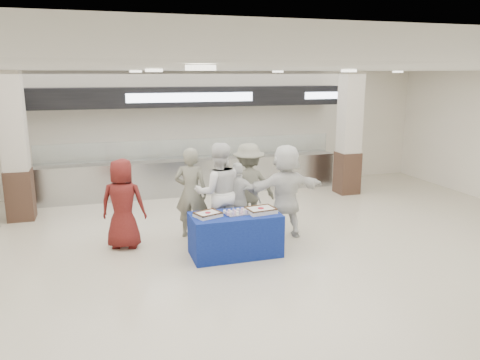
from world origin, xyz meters
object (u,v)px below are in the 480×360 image
object	(u,v)px
chef_tall	(219,192)
cupcake_tray	(238,212)
soldier_a	(191,193)
civilian_maroon	(123,204)
display_table	(235,235)
sheet_cake_right	(261,210)
soldier_b	(248,187)
civilian_white	(285,191)
chef_short	(238,201)
sheet_cake_left	(208,214)

from	to	relation	value
chef_tall	cupcake_tray	bearing A→B (deg)	104.17
soldier_a	chef_tall	xyz separation A→B (m)	(0.46, -0.37, 0.06)
cupcake_tray	civilian_maroon	bearing A→B (deg)	153.34
civilian_maroon	display_table	bearing A→B (deg)	169.99
sheet_cake_right	chef_tall	world-z (taller)	chef_tall
cupcake_tray	soldier_b	world-z (taller)	soldier_b
civilian_white	soldier_b	bearing A→B (deg)	-54.75
cupcake_tray	civilian_white	distance (m)	1.32
civilian_maroon	soldier_a	size ratio (longest dim) A/B	0.94
chef_tall	civilian_white	size ratio (longest dim) A/B	1.03
civilian_maroon	chef_short	world-z (taller)	civilian_maroon
sheet_cake_left	chef_tall	xyz separation A→B (m)	(0.40, 0.81, 0.15)
sheet_cake_left	sheet_cake_right	xyz separation A→B (m)	(0.94, -0.04, 0.01)
cupcake_tray	chef_tall	distance (m)	0.83
civilian_maroon	civilian_white	xyz separation A→B (m)	(3.04, -0.31, 0.09)
sheet_cake_left	cupcake_tray	size ratio (longest dim) A/B	1.09
soldier_a	civilian_maroon	bearing A→B (deg)	33.44
sheet_cake_right	soldier_a	world-z (taller)	soldier_a
sheet_cake_left	soldier_b	size ratio (longest dim) A/B	0.28
civilian_maroon	soldier_b	size ratio (longest dim) A/B	0.94
chef_tall	civilian_white	world-z (taller)	chef_tall
display_table	sheet_cake_right	distance (m)	0.62
soldier_a	chef_tall	world-z (taller)	chef_tall
chef_short	soldier_b	xyz separation A→B (m)	(0.37, 0.49, 0.14)
sheet_cake_left	chef_short	size ratio (longest dim) A/B	0.34
display_table	chef_short	bearing A→B (deg)	69.93
cupcake_tray	chef_short	world-z (taller)	chef_short
sheet_cake_left	soldier_b	xyz separation A→B (m)	(1.16, 1.33, 0.09)
display_table	sheet_cake_right	xyz separation A→B (m)	(0.45, -0.04, 0.43)
cupcake_tray	chef_tall	world-z (taller)	chef_tall
display_table	chef_short	size ratio (longest dim) A/B	1.04
sheet_cake_left	chef_tall	world-z (taller)	chef_tall
sheet_cake_left	chef_tall	size ratio (longest dim) A/B	0.27
soldier_a	soldier_b	distance (m)	1.22
sheet_cake_left	soldier_a	size ratio (longest dim) A/B	0.28
chef_short	sheet_cake_right	bearing A→B (deg)	122.75
sheet_cake_right	display_table	bearing A→B (deg)	174.38
sheet_cake_right	cupcake_tray	bearing A→B (deg)	172.85
cupcake_tray	civilian_maroon	size ratio (longest dim) A/B	0.28
sheet_cake_right	cupcake_tray	distance (m)	0.41
display_table	civilian_maroon	distance (m)	2.12
civilian_maroon	soldier_a	xyz separation A→B (m)	(1.30, 0.22, 0.05)
cupcake_tray	soldier_b	size ratio (longest dim) A/B	0.26
cupcake_tray	soldier_b	xyz separation A→B (m)	(0.62, 1.32, 0.10)
chef_short	display_table	bearing A→B (deg)	92.91
sheet_cake_right	civilian_maroon	distance (m)	2.50
sheet_cake_right	chef_short	world-z (taller)	chef_short
sheet_cake_left	sheet_cake_right	bearing A→B (deg)	-2.48
display_table	sheet_cake_left	distance (m)	0.64
soldier_a	sheet_cake_left	bearing A→B (deg)	116.22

